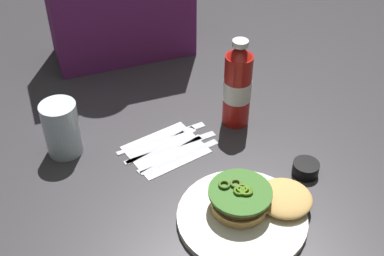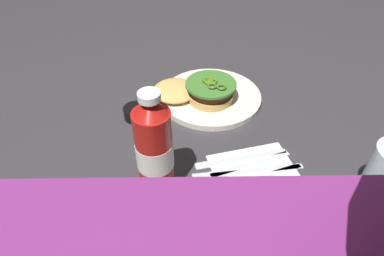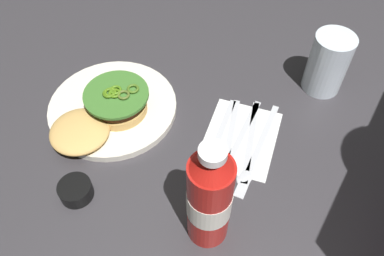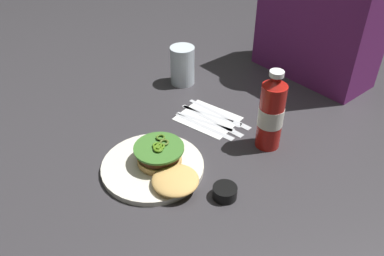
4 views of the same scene
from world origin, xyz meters
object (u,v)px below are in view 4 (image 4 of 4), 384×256
dinner_plate (153,167)px  steak_knife (207,127)px  water_glass (182,65)px  fork_utensil (210,122)px  diner_person (322,7)px  ketchup_bottle (271,113)px  spoon_utensil (221,117)px  burger_sandwich (165,163)px  condiment_cup (225,192)px  butter_knife (215,121)px  napkin (208,118)px  table_knife (223,115)px

dinner_plate → steak_knife: dinner_plate is taller
dinner_plate → water_glass: 0.43m
fork_utensil → diner_person: 0.51m
ketchup_bottle → spoon_utensil: bearing=-176.0°
water_glass → diner_person: diner_person is taller
water_glass → spoon_utensil: water_glass is taller
burger_sandwich → condiment_cup: 0.16m
steak_knife → spoon_utensil: same height
burger_sandwich → butter_knife: bearing=108.8°
burger_sandwich → condiment_cup: (0.14, 0.06, -0.02)m
dinner_plate → fork_utensil: dinner_plate is taller
napkin → table_knife: (0.02, 0.04, 0.00)m
dinner_plate → table_knife: 0.29m
steak_knife → water_glass: bearing=156.2°
water_glass → condiment_cup: 0.53m
burger_sandwich → dinner_plate: bearing=-159.7°
water_glass → napkin: bearing=-19.8°
table_knife → steak_knife: bearing=-77.6°
steak_knife → spoon_utensil: bearing=99.9°
burger_sandwich → water_glass: size_ratio=1.62×
fork_utensil → diner_person: size_ratio=0.32×
burger_sandwich → ketchup_bottle: size_ratio=0.93×
dinner_plate → water_glass: bearing=131.4°
fork_utensil → diner_person: diner_person is taller
dinner_plate → napkin: size_ratio=1.53×
water_glass → condiment_cup: size_ratio=2.24×
ketchup_bottle → napkin: bearing=-167.8°
spoon_utensil → fork_utensil: bearing=-91.9°
spoon_utensil → condiment_cup: bearing=-41.6°
diner_person → steak_knife: bearing=-88.4°
burger_sandwich → napkin: 0.26m
condiment_cup → table_knife: (-0.23, 0.22, -0.01)m
ketchup_bottle → steak_knife: (-0.15, -0.07, -0.10)m
ketchup_bottle → water_glass: 0.40m
napkin → table_knife: 0.05m
fork_utensil → condiment_cup: bearing=-35.2°
steak_knife → table_knife: size_ratio=0.88×
napkin → butter_knife: bearing=7.0°
napkin → fork_utensil: (0.02, -0.01, 0.00)m
fork_utensil → butter_knife: (0.01, 0.02, 0.00)m
steak_knife → diner_person: (-0.01, 0.48, 0.23)m
water_glass → butter_knife: (0.24, -0.07, -0.06)m
butter_knife → diner_person: size_ratio=0.41×
butter_knife → table_knife: (-0.01, 0.04, 0.00)m
table_knife → diner_person: diner_person is taller
dinner_plate → napkin: (-0.07, 0.25, -0.01)m
dinner_plate → table_knife: size_ratio=1.13×
condiment_cup → napkin: size_ratio=0.34×
fork_utensil → table_knife: bearing=94.3°
table_knife → burger_sandwich: bearing=-71.9°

